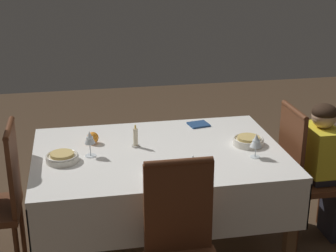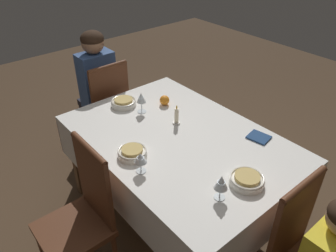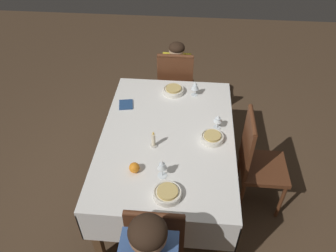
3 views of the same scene
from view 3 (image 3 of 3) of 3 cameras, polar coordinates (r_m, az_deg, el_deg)
ground_plane at (r=3.18m, az=-0.07°, el=-11.38°), size 8.00×8.00×0.00m
dining_table at (r=2.68m, az=-0.09°, el=-2.94°), size 1.54×1.06×0.75m
chair_east at (r=3.52m, az=1.26°, el=6.82°), size 0.39×0.39×0.98m
chair_south at (r=2.83m, az=15.17°, el=-5.76°), size 0.39×0.39×0.98m
person_child_yellow at (r=3.65m, az=1.45°, el=8.57°), size 0.33×0.30×0.99m
bowl_west at (r=2.21m, az=-0.09°, el=-11.62°), size 0.19×0.19×0.06m
wine_glass_west at (r=2.25m, az=-0.93°, el=-6.78°), size 0.07×0.07×0.16m
bowl_east at (r=3.05m, az=0.97°, el=6.28°), size 0.20×0.20×0.06m
wine_glass_east at (r=2.98m, az=4.71°, el=7.02°), size 0.07×0.07×0.15m
bowl_south at (r=2.58m, az=7.72°, el=-1.98°), size 0.18×0.18×0.06m
wine_glass_south at (r=2.65m, az=8.71°, el=1.24°), size 0.07×0.07×0.13m
candle_centerpiece at (r=2.50m, az=-2.54°, el=-2.60°), size 0.05×0.05×0.15m
orange_fruit at (r=2.34m, az=-5.89°, el=-7.23°), size 0.08×0.08×0.08m
napkin_red_folded at (r=2.93m, az=-7.33°, el=3.73°), size 0.15×0.14×0.01m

